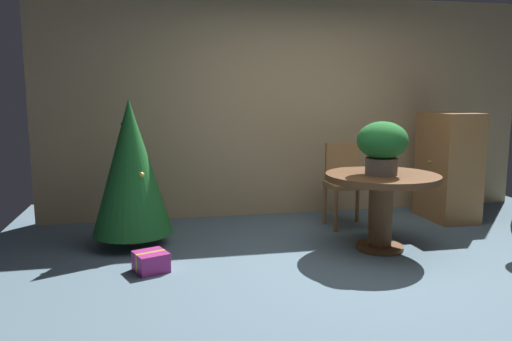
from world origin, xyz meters
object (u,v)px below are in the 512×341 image
(wooden_cabinet, at_px, (448,167))
(wooden_chair_far, at_px, (345,179))
(flower_vase, at_px, (382,144))
(gift_box_purple, at_px, (151,262))
(holiday_tree, at_px, (131,167))
(round_dining_table, at_px, (382,193))

(wooden_cabinet, bearing_deg, wooden_chair_far, -178.86)
(flower_vase, distance_m, gift_box_purple, 2.29)
(holiday_tree, bearing_deg, flower_vase, -15.55)
(wooden_chair_far, distance_m, gift_box_purple, 2.41)
(wooden_chair_far, relative_size, gift_box_purple, 2.83)
(wooden_chair_far, relative_size, wooden_cabinet, 0.74)
(wooden_chair_far, distance_m, holiday_tree, 2.32)
(wooden_cabinet, bearing_deg, holiday_tree, -174.99)
(wooden_chair_far, bearing_deg, wooden_cabinet, 1.14)
(round_dining_table, xyz_separation_m, wooden_cabinet, (1.28, 0.92, 0.08))
(holiday_tree, height_order, wooden_cabinet, holiday_tree)
(wooden_chair_far, height_order, gift_box_purple, wooden_chair_far)
(flower_vase, bearing_deg, wooden_chair_far, 88.40)
(gift_box_purple, bearing_deg, round_dining_table, 4.14)
(gift_box_purple, xyz_separation_m, wooden_cabinet, (3.40, 1.07, 0.54))
(holiday_tree, bearing_deg, wooden_chair_far, 7.16)
(holiday_tree, bearing_deg, gift_box_purple, -77.59)
(flower_vase, xyz_separation_m, wooden_cabinet, (1.31, 0.94, -0.38))
(round_dining_table, height_order, wooden_cabinet, wooden_cabinet)
(holiday_tree, height_order, gift_box_purple, holiday_tree)
(round_dining_table, bearing_deg, gift_box_purple, -175.86)
(flower_vase, bearing_deg, holiday_tree, 164.45)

